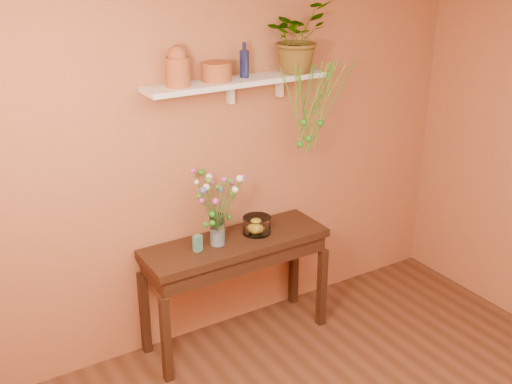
{
  "coord_description": "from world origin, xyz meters",
  "views": [
    {
      "loc": [
        -2.0,
        -1.72,
        2.81
      ],
      "look_at": [
        0.0,
        1.55,
        1.25
      ],
      "focal_mm": 44.03,
      "sensor_mm": 36.0,
      "label": 1
    }
  ],
  "objects_px": {
    "spider_plant": "(297,37)",
    "blue_bottle": "(244,63)",
    "sideboard": "(236,254)",
    "bouquet": "(216,193)",
    "glass_vase": "(217,232)",
    "terracotta_jug": "(178,67)",
    "glass_bowl": "(257,226)"
  },
  "relations": [
    {
      "from": "spider_plant",
      "to": "glass_bowl",
      "type": "distance_m",
      "value": 1.35
    },
    {
      "from": "glass_bowl",
      "to": "blue_bottle",
      "type": "bearing_deg",
      "value": 104.45
    },
    {
      "from": "blue_bottle",
      "to": "spider_plant",
      "type": "height_order",
      "value": "spider_plant"
    },
    {
      "from": "spider_plant",
      "to": "bouquet",
      "type": "height_order",
      "value": "spider_plant"
    },
    {
      "from": "sideboard",
      "to": "glass_bowl",
      "type": "bearing_deg",
      "value": 4.24
    },
    {
      "from": "sideboard",
      "to": "spider_plant",
      "type": "height_order",
      "value": "spider_plant"
    },
    {
      "from": "sideboard",
      "to": "blue_bottle",
      "type": "height_order",
      "value": "blue_bottle"
    },
    {
      "from": "blue_bottle",
      "to": "bouquet",
      "type": "xyz_separation_m",
      "value": [
        -0.3,
        -0.12,
        -0.83
      ]
    },
    {
      "from": "terracotta_jug",
      "to": "sideboard",
      "type": "bearing_deg",
      "value": -17.69
    },
    {
      "from": "spider_plant",
      "to": "blue_bottle",
      "type": "bearing_deg",
      "value": 175.85
    },
    {
      "from": "sideboard",
      "to": "glass_vase",
      "type": "distance_m",
      "value": 0.26
    },
    {
      "from": "glass_vase",
      "to": "bouquet",
      "type": "bearing_deg",
      "value": 67.84
    },
    {
      "from": "sideboard",
      "to": "blue_bottle",
      "type": "distance_m",
      "value": 1.35
    },
    {
      "from": "terracotta_jug",
      "to": "glass_vase",
      "type": "bearing_deg",
      "value": -29.08
    },
    {
      "from": "terracotta_jug",
      "to": "glass_vase",
      "type": "relative_size",
      "value": 1.16
    },
    {
      "from": "bouquet",
      "to": "blue_bottle",
      "type": "bearing_deg",
      "value": 21.82
    },
    {
      "from": "sideboard",
      "to": "bouquet",
      "type": "distance_m",
      "value": 0.52
    },
    {
      "from": "glass_vase",
      "to": "glass_bowl",
      "type": "relative_size",
      "value": 1.07
    },
    {
      "from": "spider_plant",
      "to": "terracotta_jug",
      "type": "bearing_deg",
      "value": 179.45
    },
    {
      "from": "bouquet",
      "to": "glass_bowl",
      "type": "distance_m",
      "value": 0.46
    },
    {
      "from": "sideboard",
      "to": "blue_bottle",
      "type": "xyz_separation_m",
      "value": [
        0.16,
        0.13,
        1.33
      ]
    },
    {
      "from": "bouquet",
      "to": "sideboard",
      "type": "bearing_deg",
      "value": -3.68
    },
    {
      "from": "spider_plant",
      "to": "bouquet",
      "type": "bearing_deg",
      "value": -172.67
    },
    {
      "from": "sideboard",
      "to": "bouquet",
      "type": "relative_size",
      "value": 2.98
    },
    {
      "from": "spider_plant",
      "to": "glass_vase",
      "type": "distance_m",
      "value": 1.45
    },
    {
      "from": "terracotta_jug",
      "to": "blue_bottle",
      "type": "distance_m",
      "value": 0.5
    },
    {
      "from": "sideboard",
      "to": "terracotta_jug",
      "type": "bearing_deg",
      "value": 162.31
    },
    {
      "from": "terracotta_jug",
      "to": "glass_vase",
      "type": "distance_m",
      "value": 1.17
    },
    {
      "from": "glass_vase",
      "to": "glass_bowl",
      "type": "height_order",
      "value": "glass_vase"
    },
    {
      "from": "bouquet",
      "to": "glass_bowl",
      "type": "xyz_separation_m",
      "value": [
        0.33,
        0.0,
        -0.32
      ]
    },
    {
      "from": "sideboard",
      "to": "spider_plant",
      "type": "xyz_separation_m",
      "value": [
        0.56,
        0.1,
        1.48
      ]
    },
    {
      "from": "spider_plant",
      "to": "bouquet",
      "type": "relative_size",
      "value": 1.06
    }
  ]
}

